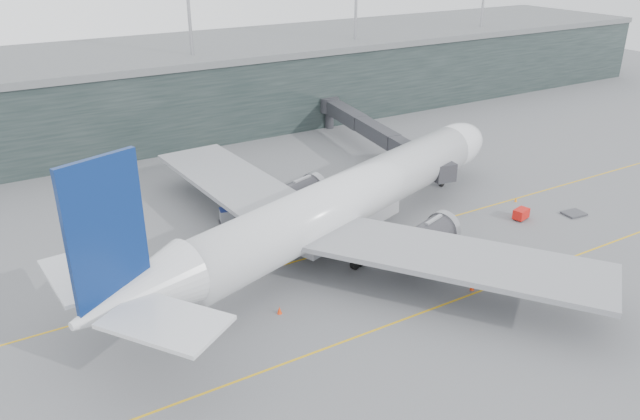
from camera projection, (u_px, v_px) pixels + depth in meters
ground at (302, 242)px, 77.42m from camera, size 320.00×320.00×0.00m
taxiline_a at (318, 255)px, 74.29m from camera, size 160.00×0.25×0.02m
taxiline_b at (401, 320)px, 61.78m from camera, size 160.00×0.25×0.02m
taxiline_lead_main at (266, 183)px, 95.41m from camera, size 0.25×60.00×0.02m
terminal at (152, 89)px, 119.65m from camera, size 240.00×36.00×29.00m
main_aircraft at (345, 201)px, 75.25m from camera, size 67.81×62.52×19.57m
jet_bridge at (366, 131)px, 105.39m from camera, size 8.62×43.04×5.98m
gse_cart at (521, 214)px, 83.18m from camera, size 2.44×1.86×1.48m
baggage_dolly at (574, 213)px, 84.84m from camera, size 3.04×2.54×0.28m
uld_a at (227, 216)px, 81.99m from camera, size 2.55×2.24×1.99m
uld_b at (249, 209)px, 84.60m from camera, size 2.08×1.84×1.59m
uld_c at (255, 205)px, 85.32m from camera, size 2.82×2.58×2.08m
cone_nose at (516, 200)px, 88.85m from camera, size 0.40×0.40×0.64m
cone_wing_stbd at (472, 287)px, 66.91m from camera, size 0.50×0.50×0.80m
cone_wing_port at (329, 196)px, 89.74m from camera, size 0.48×0.48×0.77m
cone_tail at (279, 310)px, 62.75m from camera, size 0.50×0.50×0.80m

